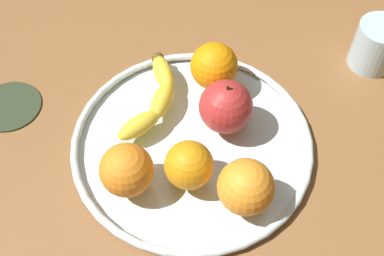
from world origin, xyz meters
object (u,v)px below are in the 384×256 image
at_px(orange_front_right, 127,170).
at_px(ambient_mug, 377,45).
at_px(banana, 155,97).
at_px(ambient_coaster, 9,106).
at_px(fruit_bowl, 192,142).
at_px(orange_front_left, 214,66).
at_px(apple, 226,107).
at_px(orange_center, 246,187).
at_px(orange_back_left, 189,165).

relative_size(orange_front_right, ambient_mug, 0.66).
distance_m(banana, ambient_coaster, 0.25).
height_order(banana, orange_front_right, orange_front_right).
bearing_deg(fruit_bowl, ambient_coaster, 109.85).
distance_m(ambient_mug, ambient_coaster, 0.63).
height_order(orange_front_left, ambient_mug, orange_front_left).
distance_m(orange_front_left, ambient_mug, 0.29).
distance_m(apple, ambient_coaster, 0.36).
distance_m(orange_front_right, ambient_coaster, 0.27).
bearing_deg(apple, orange_front_right, 161.69).
xyz_separation_m(fruit_bowl, banana, (0.03, 0.09, 0.02)).
relative_size(apple, ambient_mug, 0.78).
distance_m(orange_front_right, ambient_mug, 0.48).
relative_size(apple, orange_front_right, 1.19).
xyz_separation_m(orange_center, ambient_mug, (0.37, -0.04, -0.02)).
bearing_deg(orange_center, orange_front_right, 114.71).
relative_size(orange_front_left, ambient_mug, 0.67).
xyz_separation_m(apple, orange_front_right, (-0.17, 0.06, -0.00)).
bearing_deg(orange_center, banana, 71.03).
xyz_separation_m(orange_front_right, orange_front_left, (0.23, 0.00, 0.00)).
distance_m(apple, orange_center, 0.14).
bearing_deg(orange_back_left, orange_front_left, 21.89).
xyz_separation_m(apple, orange_front_left, (0.06, 0.06, -0.00)).
distance_m(banana, orange_back_left, 0.15).
relative_size(banana, orange_back_left, 2.63).
bearing_deg(orange_back_left, ambient_coaster, 98.35).
height_order(banana, apple, apple).
bearing_deg(banana, apple, -92.76).
height_order(orange_back_left, orange_center, orange_center).
relative_size(orange_front_right, orange_front_left, 0.98).
height_order(orange_center, ambient_mug, orange_center).
bearing_deg(banana, orange_back_left, -141.37).
relative_size(fruit_bowl, ambient_coaster, 3.56).
xyz_separation_m(orange_front_left, ambient_mug, (0.21, -0.20, -0.02)).
distance_m(orange_front_right, orange_back_left, 0.09).
bearing_deg(orange_front_left, ambient_coaster, 130.71).
relative_size(orange_back_left, orange_center, 0.89).
xyz_separation_m(banana, ambient_mug, (0.30, -0.25, 0.01)).
distance_m(fruit_bowl, banana, 0.10).
distance_m(banana, ambient_mug, 0.39).
bearing_deg(fruit_bowl, apple, -24.00).
height_order(orange_center, ambient_coaster, orange_center).
xyz_separation_m(orange_front_left, ambient_coaster, (-0.22, 0.26, -0.05)).
relative_size(orange_center, ambient_mug, 0.68).
relative_size(orange_front_left, ambient_coaster, 0.74).
bearing_deg(orange_front_right, orange_back_left, -49.47).
xyz_separation_m(banana, orange_front_left, (0.09, -0.05, 0.02)).
height_order(apple, orange_front_right, apple).
xyz_separation_m(fruit_bowl, orange_back_left, (-0.06, -0.03, 0.04)).
relative_size(orange_front_right, orange_back_left, 1.09).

